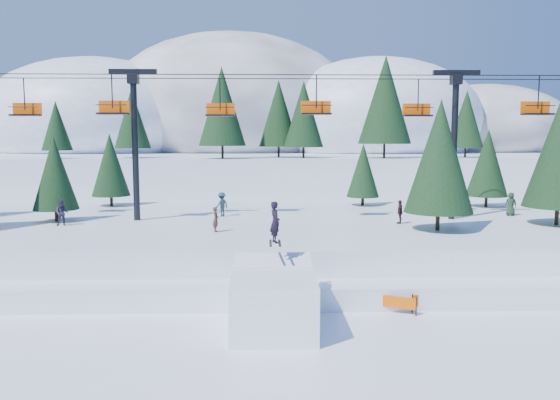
{
  "coord_description": "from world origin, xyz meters",
  "views": [
    {
      "loc": [
        -0.06,
        -19.68,
        8.04
      ],
      "look_at": [
        0.61,
        6.0,
        5.2
      ],
      "focal_mm": 35.0,
      "sensor_mm": 36.0,
      "label": 1
    }
  ],
  "objects_px": {
    "jump_kicker": "(273,299)",
    "banner_near": "(386,301)",
    "chairlift": "(289,121)",
    "banner_far": "(436,298)"
  },
  "relations": [
    {
      "from": "jump_kicker",
      "to": "banner_far",
      "type": "xyz_separation_m",
      "value": [
        7.79,
        2.62,
        -0.77
      ]
    },
    {
      "from": "banner_far",
      "to": "chairlift",
      "type": "bearing_deg",
      "value": 117.31
    },
    {
      "from": "jump_kicker",
      "to": "banner_near",
      "type": "relative_size",
      "value": 2.03
    },
    {
      "from": "jump_kicker",
      "to": "chairlift",
      "type": "bearing_deg",
      "value": 85.18
    },
    {
      "from": "jump_kicker",
      "to": "chairlift",
      "type": "distance_m",
      "value": 17.25
    },
    {
      "from": "jump_kicker",
      "to": "banner_far",
      "type": "bearing_deg",
      "value": 18.59
    },
    {
      "from": "jump_kicker",
      "to": "banner_far",
      "type": "height_order",
      "value": "jump_kicker"
    },
    {
      "from": "banner_near",
      "to": "banner_far",
      "type": "distance_m",
      "value": 2.56
    },
    {
      "from": "banner_near",
      "to": "jump_kicker",
      "type": "bearing_deg",
      "value": -157.96
    },
    {
      "from": "jump_kicker",
      "to": "chairlift",
      "type": "relative_size",
      "value": 0.12
    }
  ]
}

